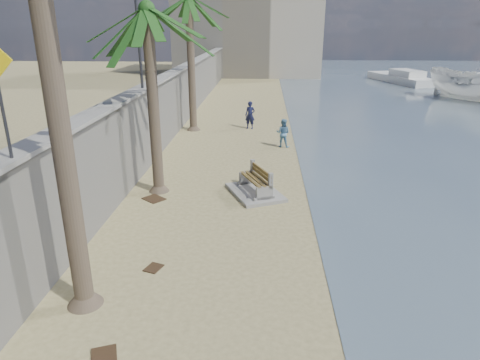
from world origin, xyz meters
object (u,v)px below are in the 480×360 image
object	(u,v)px
person_a	(250,113)
boat_cruiser	(475,83)
person_b	(283,132)
bench_far	(255,183)
palm_back	(189,0)
palm_mid	(147,12)
yacht_far	(400,79)

from	to	relation	value
person_a	boat_cruiser	xyz separation A→B (m)	(18.81, 11.51, 0.49)
person_b	bench_far	bearing A→B (deg)	94.51
palm_back	person_b	distance (m)	9.34
palm_back	boat_cruiser	distance (m)	26.11
bench_far	palm_mid	bearing A→B (deg)	178.39
palm_mid	palm_back	bearing A→B (deg)	91.59
palm_back	person_a	bearing A→B (deg)	9.69
boat_cruiser	palm_back	bearing A→B (deg)	173.52
bench_far	palm_back	world-z (taller)	palm_back
bench_far	palm_back	bearing A→B (deg)	111.33
person_b	palm_mid	bearing A→B (deg)	68.28
bench_far	boat_cruiser	xyz separation A→B (m)	(18.21, 22.65, 1.04)
palm_back	boat_cruiser	xyz separation A→B (m)	(22.33, 12.12, -6.06)
palm_mid	person_b	world-z (taller)	palm_mid
person_b	boat_cruiser	xyz separation A→B (m)	(16.89, 15.72, 0.63)
palm_back	person_a	distance (m)	7.46
bench_far	person_b	size ratio (longest dim) A/B	1.71
palm_back	boat_cruiser	bearing A→B (deg)	28.49
person_b	boat_cruiser	distance (m)	23.08
person_a	palm_mid	bearing A→B (deg)	-93.51
palm_mid	palm_back	world-z (taller)	palm_back
palm_mid	yacht_far	distance (m)	40.40
palm_back	yacht_far	world-z (taller)	palm_back
person_b	person_a	bearing A→B (deg)	-50.25
bench_far	palm_mid	xyz separation A→B (m)	(-3.83, 0.11, 6.21)
person_b	yacht_far	size ratio (longest dim) A/B	0.17
yacht_far	bench_far	bearing A→B (deg)	138.90
person_a	yacht_far	size ratio (longest dim) A/B	0.20
bench_far	yacht_far	xyz separation A→B (m)	(15.64, 34.94, -0.10)
yacht_far	boat_cruiser	bearing A→B (deg)	174.84
person_a	yacht_far	bearing A→B (deg)	68.53
person_a	yacht_far	distance (m)	28.82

